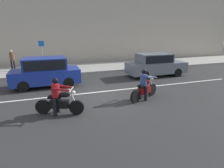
# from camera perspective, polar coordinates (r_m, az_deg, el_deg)

# --- Properties ---
(ground_plane) EXTENTS (80.00, 80.00, 0.00)m
(ground_plane) POSITION_cam_1_polar(r_m,az_deg,el_deg) (10.06, -1.50, -3.83)
(ground_plane) COLOR #2A2A2A
(sidewalk_slab) EXTENTS (40.00, 4.40, 0.14)m
(sidewalk_slab) POSITION_cam_1_polar(r_m,az_deg,el_deg) (17.59, -9.46, 4.74)
(sidewalk_slab) COLOR #99968E
(sidewalk_slab) RESTS_ON ground_plane
(building_facade) EXTENTS (40.00, 1.40, 9.03)m
(building_facade) POSITION_cam_1_polar(r_m,az_deg,el_deg) (20.67, -11.77, 18.63)
(building_facade) COLOR #A89E8E
(building_facade) RESTS_ON ground_plane
(lane_marking_stripe) EXTENTS (18.00, 0.14, 0.01)m
(lane_marking_stripe) POSITION_cam_1_polar(r_m,az_deg,el_deg) (10.89, -2.68, -2.27)
(lane_marking_stripe) COLOR silver
(lane_marking_stripe) RESTS_ON ground_plane
(motorcycle_with_rider_denim_blue) EXTENTS (1.95, 1.12, 1.57)m
(motorcycle_with_rider_denim_blue) POSITION_cam_1_polar(r_m,az_deg,el_deg) (9.68, 9.71, -0.83)
(motorcycle_with_rider_denim_blue) COLOR black
(motorcycle_with_rider_denim_blue) RESTS_ON ground_plane
(motorcycle_with_rider_crimson) EXTENTS (1.95, 0.94, 1.57)m
(motorcycle_with_rider_crimson) POSITION_cam_1_polar(r_m,az_deg,el_deg) (8.10, -15.73, -4.50)
(motorcycle_with_rider_crimson) COLOR black
(motorcycle_with_rider_crimson) RESTS_ON ground_plane
(parked_sedan_slate_gray) EXTENTS (4.54, 1.82, 1.72)m
(parked_sedan_slate_gray) POSITION_cam_1_polar(r_m,az_deg,el_deg) (14.90, 12.91, 5.76)
(parked_sedan_slate_gray) COLOR slate
(parked_sedan_slate_gray) RESTS_ON ground_plane
(parked_hatchback_cobalt_blue) EXTENTS (4.07, 1.76, 1.80)m
(parked_hatchback_cobalt_blue) POSITION_cam_1_polar(r_m,az_deg,el_deg) (12.40, -19.38, 3.54)
(parked_hatchback_cobalt_blue) COLOR navy
(parked_hatchback_cobalt_blue) RESTS_ON ground_plane
(street_sign_post) EXTENTS (0.44, 0.08, 2.47)m
(street_sign_post) POSITION_cam_1_polar(r_m,az_deg,el_deg) (16.84, -20.35, 8.90)
(street_sign_post) COLOR gray
(street_sign_post) RESTS_ON sidewalk_slab
(pedestrian_bystander) EXTENTS (0.34, 0.34, 1.73)m
(pedestrian_bystander) POSITION_cam_1_polar(r_m,az_deg,el_deg) (17.73, -27.89, 6.76)
(pedestrian_bystander) COLOR black
(pedestrian_bystander) RESTS_ON sidewalk_slab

